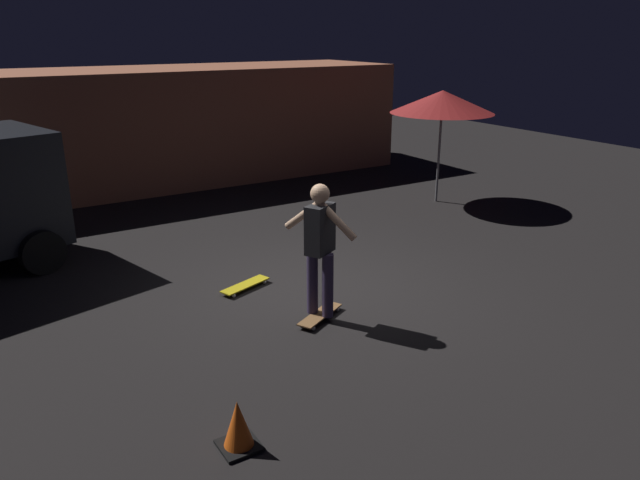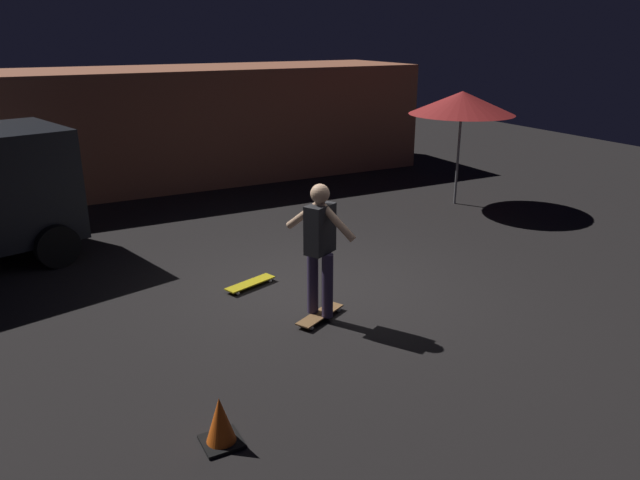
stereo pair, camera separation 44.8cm
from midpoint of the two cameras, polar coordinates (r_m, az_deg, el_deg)
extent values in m
plane|color=black|center=(8.41, 1.75, -4.78)|extent=(28.00, 28.00, 0.00)
cube|color=#B76B4C|center=(14.89, -13.99, 10.49)|extent=(12.57, 3.09, 2.62)
cylinder|color=black|center=(9.88, -22.48, -0.54)|extent=(0.69, 0.38, 0.66)
cylinder|color=black|center=(11.69, -25.98, 1.89)|extent=(0.69, 0.38, 0.66)
cylinder|color=slate|center=(12.74, 13.98, 8.15)|extent=(0.05, 0.05, 2.20)
cone|color=#A52626|center=(12.60, 14.34, 12.50)|extent=(2.10, 2.10, 0.45)
cube|color=olive|center=(7.58, 1.70, -7.10)|extent=(0.78, 0.54, 0.02)
sphere|color=silver|center=(7.87, 2.37, -6.37)|extent=(0.05, 0.05, 0.05)
sphere|color=silver|center=(7.79, 3.44, -6.67)|extent=(0.05, 0.05, 0.05)
sphere|color=silver|center=(7.42, -0.12, -8.02)|extent=(0.05, 0.05, 0.05)
sphere|color=silver|center=(7.33, 0.98, -8.37)|extent=(0.05, 0.05, 0.05)
cube|color=gold|center=(8.52, -5.13, -4.10)|extent=(0.80, 0.45, 0.02)
sphere|color=silver|center=(8.77, -4.05, -3.60)|extent=(0.05, 0.05, 0.05)
sphere|color=silver|center=(8.66, -3.27, -3.90)|extent=(0.05, 0.05, 0.05)
sphere|color=silver|center=(8.41, -7.03, -4.74)|extent=(0.05, 0.05, 0.05)
sphere|color=silver|center=(8.29, -6.26, -5.07)|extent=(0.05, 0.05, 0.05)
cylinder|color=#382D4C|center=(7.46, 1.02, -4.00)|extent=(0.14, 0.14, 0.82)
cylinder|color=#382D4C|center=(7.35, 2.46, -4.38)|extent=(0.14, 0.14, 0.82)
cube|color=#262628|center=(7.15, 1.79, 1.04)|extent=(0.44, 0.37, 0.60)
sphere|color=tan|center=(7.03, 1.83, 4.41)|extent=(0.23, 0.23, 0.23)
cylinder|color=tan|center=(7.22, 0.34, 2.48)|extent=(0.33, 0.52, 0.46)
cylinder|color=tan|center=(7.00, 3.32, 1.89)|extent=(0.33, 0.52, 0.46)
cube|color=black|center=(5.59, -6.94, -18.48)|extent=(0.34, 0.34, 0.03)
cone|color=#EA5914|center=(5.46, -7.03, -16.69)|extent=(0.28, 0.28, 0.46)
camera|label=1|loc=(0.22, -88.22, 0.62)|focal=33.75mm
camera|label=2|loc=(0.22, 91.78, -0.62)|focal=33.75mm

